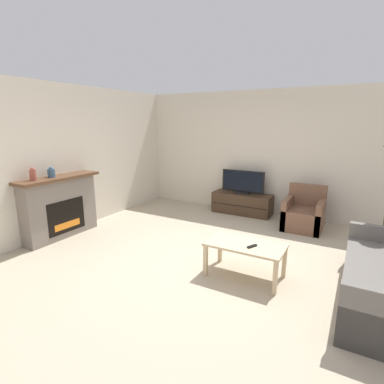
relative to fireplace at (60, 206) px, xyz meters
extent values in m
plane|color=tan|center=(2.71, 0.48, -0.56)|extent=(24.00, 24.00, 0.00)
cube|color=beige|center=(2.71, 3.23, 0.79)|extent=(12.00, 0.06, 2.70)
cube|color=beige|center=(-0.19, 0.48, 0.79)|extent=(0.06, 12.00, 2.70)
cube|color=slate|center=(0.00, 0.00, -0.04)|extent=(0.31, 1.35, 1.05)
cube|color=black|center=(0.16, 0.00, -0.16)|extent=(0.01, 0.74, 0.58)
cube|color=orange|center=(0.16, 0.00, -0.32)|extent=(0.01, 0.52, 0.12)
cube|color=brown|center=(0.03, 0.00, 0.52)|extent=(0.43, 1.47, 0.05)
cylinder|color=#994C3D|center=(0.02, -0.44, 0.63)|extent=(0.10, 0.10, 0.18)
sphere|color=#994C3D|center=(0.02, -0.44, 0.73)|extent=(0.05, 0.05, 0.05)
cylinder|color=#385670|center=(0.02, -0.11, 0.61)|extent=(0.12, 0.12, 0.14)
sphere|color=#385670|center=(0.02, -0.11, 0.69)|extent=(0.07, 0.07, 0.07)
cube|color=#422D1E|center=(2.34, 2.92, -0.33)|extent=(1.31, 0.47, 0.46)
cube|color=black|center=(2.34, 2.69, -0.33)|extent=(1.29, 0.01, 0.01)
cube|color=black|center=(2.34, 2.92, -0.08)|extent=(0.34, 0.18, 0.04)
cube|color=black|center=(2.34, 2.92, 0.18)|extent=(0.97, 0.03, 0.48)
cube|color=black|center=(2.34, 2.91, 0.18)|extent=(0.89, 0.01, 0.43)
cube|color=brown|center=(3.72, 2.55, -0.36)|extent=(0.70, 0.76, 0.40)
cube|color=brown|center=(3.72, 2.86, 0.05)|extent=(0.70, 0.14, 0.43)
cube|color=brown|center=(3.42, 2.55, -0.27)|extent=(0.10, 0.76, 0.59)
cube|color=brown|center=(4.02, 2.55, -0.27)|extent=(0.10, 0.76, 0.59)
cube|color=#CCB289|center=(3.37, 0.24, -0.11)|extent=(1.01, 0.55, 0.03)
cube|color=#CCB289|center=(2.91, 0.00, -0.34)|extent=(0.05, 0.05, 0.44)
cube|color=#CCB289|center=(3.84, 0.00, -0.34)|extent=(0.05, 0.05, 0.44)
cube|color=#CCB289|center=(2.91, 0.47, -0.34)|extent=(0.05, 0.05, 0.44)
cube|color=#CCB289|center=(3.84, 0.47, -0.34)|extent=(0.05, 0.05, 0.44)
cube|color=black|center=(3.48, 0.18, -0.08)|extent=(0.10, 0.15, 0.02)
cube|color=#66605B|center=(4.97, 1.33, -0.24)|extent=(0.87, 0.11, 0.64)
cylinder|color=black|center=(4.97, 1.80, -0.55)|extent=(0.30, 0.30, 0.01)
camera|label=1|loc=(4.57, -3.29, 1.46)|focal=28.00mm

